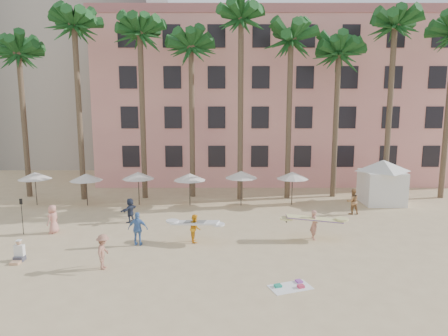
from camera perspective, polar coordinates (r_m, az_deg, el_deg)
ground at (r=19.63m, az=-5.01°, el=-14.48°), size 120.00×120.00×0.00m
pink_hotel at (r=44.23m, az=7.00°, el=9.30°), size 35.00×14.00×16.00m
palm_row at (r=33.31m, az=-2.11°, el=18.00°), size 44.40×5.40×16.30m
umbrella_row at (r=31.25m, az=-8.59°, el=-1.12°), size 22.50×2.70×2.73m
cabana at (r=33.92m, az=21.67°, el=-1.31°), size 4.52×4.52×3.50m
beach_towel at (r=18.29m, az=9.55°, el=-16.31°), size 2.03×1.54×0.14m
carrier_yellow at (r=24.08m, az=12.75°, el=-7.63°), size 3.25×0.86×1.76m
carrier_white at (r=23.19m, az=-4.17°, el=-8.39°), size 2.85×1.37×1.61m
beachgoers at (r=24.65m, az=-7.62°, el=-7.35°), size 20.60×10.57×1.90m
paddle at (r=27.12m, az=-26.93°, el=-5.60°), size 0.18×0.04×2.23m
seated_man at (r=23.03m, az=-27.25°, el=-10.86°), size 0.48×0.83×1.08m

